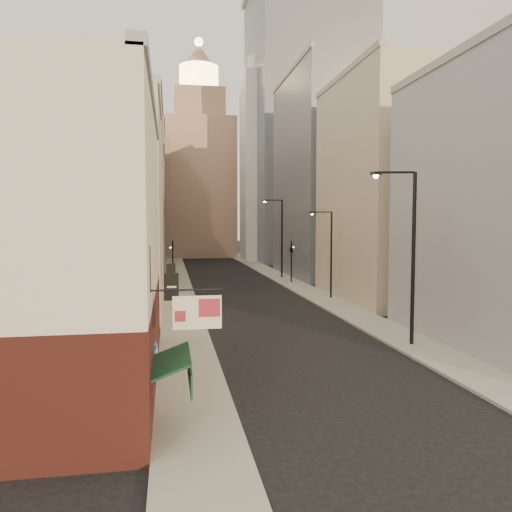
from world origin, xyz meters
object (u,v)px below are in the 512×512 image
(streetlamp_mid, at_px, (329,249))
(traffic_light_right, at_px, (291,250))
(traffic_light_left, at_px, (173,252))
(clock_tower, at_px, (200,172))
(streetlamp_near, at_px, (409,247))
(white_tower, at_px, (264,160))
(streetlamp_far, at_px, (280,234))

(streetlamp_mid, distance_m, traffic_light_right, 12.13)
(streetlamp_mid, relative_size, traffic_light_right, 1.62)
(traffic_light_left, bearing_deg, traffic_light_right, 175.43)
(clock_tower, xyz_separation_m, streetlamp_near, (6.98, -78.99, -11.95))
(white_tower, relative_size, streetlamp_far, 4.18)
(clock_tower, xyz_separation_m, white_tower, (11.00, -14.00, 0.97))
(white_tower, bearing_deg, streetlamp_far, -96.97)
(traffic_light_left, bearing_deg, streetlamp_far, -162.87)
(streetlamp_mid, distance_m, traffic_light_left, 19.66)
(white_tower, distance_m, traffic_light_right, 38.30)
(traffic_light_right, bearing_deg, traffic_light_left, 8.62)
(streetlamp_near, height_order, streetlamp_far, streetlamp_near)
(streetlamp_far, xyz_separation_m, traffic_light_right, (0.21, -5.17, -1.82))
(clock_tower, relative_size, streetlamp_mid, 5.55)
(streetlamp_near, distance_m, traffic_light_left, 34.01)
(white_tower, relative_size, traffic_light_left, 8.30)
(streetlamp_far, bearing_deg, white_tower, 90.10)
(traffic_light_left, relative_size, traffic_light_right, 1.00)
(clock_tower, distance_m, streetlamp_near, 80.19)
(streetlamp_far, bearing_deg, streetlamp_mid, -80.39)
(clock_tower, xyz_separation_m, traffic_light_left, (-6.02, -47.62, -13.97))
(white_tower, bearing_deg, clock_tower, 128.16)
(streetlamp_mid, xyz_separation_m, streetlamp_far, (-0.77, 17.27, 1.05))
(streetlamp_near, xyz_separation_m, streetlamp_mid, (1.12, 17.72, -1.06))
(clock_tower, distance_m, streetlamp_far, 46.19)
(streetlamp_near, distance_m, traffic_light_right, 29.88)
(traffic_light_left, height_order, traffic_light_right, same)
(streetlamp_near, distance_m, streetlamp_mid, 17.79)
(streetlamp_mid, height_order, streetlamp_far, streetlamp_far)
(streetlamp_near, xyz_separation_m, traffic_light_left, (-13.00, 31.37, -2.02))
(streetlamp_near, relative_size, streetlamp_far, 1.00)
(clock_tower, distance_m, traffic_light_left, 49.99)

